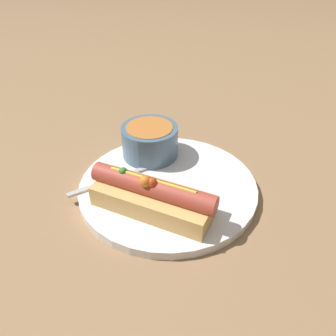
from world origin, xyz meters
TOP-DOWN VIEW (x-y plane):
  - ground_plane at (0.00, 0.00)m, footprint 4.00×4.00m
  - dinner_plate at (0.00, 0.00)m, footprint 0.28×0.28m
  - hot_dog at (-0.01, -0.06)m, footprint 0.18×0.11m
  - soup_bowl at (-0.04, 0.08)m, footprint 0.10×0.10m
  - spoon at (-0.05, 0.03)m, footprint 0.15×0.13m

SIDE VIEW (x-z plane):
  - ground_plane at x=0.00m, z-range 0.00..0.00m
  - dinner_plate at x=0.00m, z-range 0.00..0.01m
  - spoon at x=-0.05m, z-range 0.01..0.02m
  - hot_dog at x=-0.01m, z-range 0.01..0.07m
  - soup_bowl at x=-0.04m, z-range 0.02..0.07m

